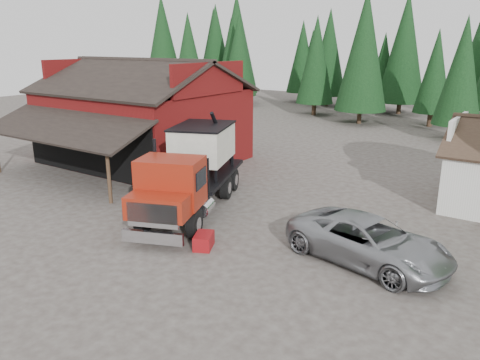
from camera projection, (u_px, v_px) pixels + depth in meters
The scene contains 9 objects.
ground at pixel (161, 240), 20.03m from camera, with size 120.00×120.00×0.00m, color #403732.
red_barn at pixel (143, 123), 33.07m from camera, with size 12.80×13.63×7.18m.
conifer_backdrop at pixel (418, 117), 53.29m from camera, with size 76.00×16.00×16.00m, color black, non-canonical shape.
near_pine_a at pixel (189, 59), 52.32m from camera, with size 4.40×4.40×11.40m.
near_pine_b at pixel (462, 71), 38.88m from camera, with size 3.96×3.96×10.40m.
near_pine_d at pixel (364, 51), 47.04m from camera, with size 5.28×5.28×13.40m.
feed_truck at pixel (193, 168), 23.18m from camera, with size 6.34×10.63×4.67m.
silver_car at pixel (368, 241), 17.82m from camera, with size 2.94×6.37×1.77m, color #929498.
equip_box at pixel (204, 241), 19.25m from camera, with size 0.70×1.10×0.60m, color maroon.
Camera 1 is at (13.24, -13.34, 8.13)m, focal length 35.00 mm.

